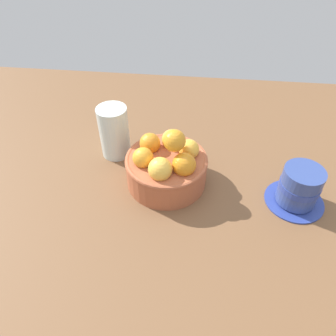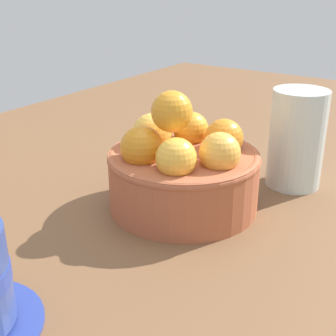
{
  "view_description": "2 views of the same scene",
  "coord_description": "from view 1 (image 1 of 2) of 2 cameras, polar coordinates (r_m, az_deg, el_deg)",
  "views": [
    {
      "loc": [
        5.44,
        -45.05,
        45.12
      ],
      "look_at": [
        0.51,
        -1.7,
        5.19
      ],
      "focal_mm": 33.56,
      "sensor_mm": 36.0,
      "label": 1
    },
    {
      "loc": [
        38.38,
        23.74,
        23.34
      ],
      "look_at": [
        -0.63,
        -2.41,
        3.68
      ],
      "focal_mm": 49.81,
      "sensor_mm": 36.0,
      "label": 2
    }
  ],
  "objects": [
    {
      "name": "terracotta_bowl",
      "position": [
        0.61,
        -0.24,
        0.51
      ],
      "size": [
        15.98,
        15.98,
        12.92
      ],
      "color": "#AD5938",
      "rests_on": "ground_plane"
    },
    {
      "name": "ground_plane",
      "position": [
        0.65,
        -0.28,
        -3.33
      ],
      "size": [
        149.99,
        93.76,
        3.07
      ],
      "primitive_type": "cube",
      "color": "brown"
    },
    {
      "name": "water_glass",
      "position": [
        0.68,
        -9.74,
        6.5
      ],
      "size": [
        6.34,
        6.34,
        11.45
      ],
      "primitive_type": "cylinder",
      "color": "silver",
      "rests_on": "ground_plane"
    },
    {
      "name": "coffee_cup",
      "position": [
        0.62,
        22.69,
        -3.33
      ],
      "size": [
        11.01,
        11.01,
        7.9
      ],
      "color": "#2B3E94",
      "rests_on": "ground_plane"
    }
  ]
}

